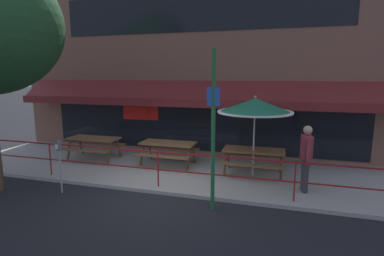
% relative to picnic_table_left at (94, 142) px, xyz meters
% --- Properties ---
extents(ground_plane, '(120.00, 120.00, 0.00)m').
position_rel_picnic_table_left_xyz_m(ground_plane, '(3.23, -2.18, -0.71)').
color(ground_plane, black).
extents(patio_deck, '(15.00, 4.00, 0.10)m').
position_rel_picnic_table_left_xyz_m(patio_deck, '(3.23, -0.18, -0.66)').
color(patio_deck, '#9E998E').
rests_on(patio_deck, ground).
extents(restaurant_building, '(15.00, 1.60, 7.54)m').
position_rel_picnic_table_left_xyz_m(restaurant_building, '(3.23, 2.04, 3.04)').
color(restaurant_building, brown).
rests_on(restaurant_building, ground).
extents(patio_railing, '(13.84, 0.04, 0.97)m').
position_rel_picnic_table_left_xyz_m(patio_railing, '(3.23, -1.88, 0.09)').
color(patio_railing, maroon).
rests_on(patio_railing, patio_deck).
extents(picnic_table_left, '(1.80, 1.42, 0.76)m').
position_rel_picnic_table_left_xyz_m(picnic_table_left, '(0.00, 0.00, 0.00)').
color(picnic_table_left, brown).
rests_on(picnic_table_left, patio_deck).
extents(picnic_table_centre, '(1.80, 1.42, 0.76)m').
position_rel_picnic_table_left_xyz_m(picnic_table_centre, '(2.79, 0.04, 0.00)').
color(picnic_table_centre, brown).
rests_on(picnic_table_centre, patio_deck).
extents(picnic_table_right, '(1.80, 1.42, 0.76)m').
position_rel_picnic_table_left_xyz_m(picnic_table_right, '(5.59, -0.14, 0.00)').
color(picnic_table_right, brown).
rests_on(picnic_table_right, patio_deck).
extents(patio_umbrella_right, '(2.14, 2.14, 2.38)m').
position_rel_picnic_table_left_xyz_m(patio_umbrella_right, '(5.59, -0.30, 1.47)').
color(patio_umbrella_right, '#B7B2A8').
rests_on(patio_umbrella_right, patio_deck).
extents(pedestrian_walking, '(0.28, 0.62, 1.71)m').
position_rel_picnic_table_left_xyz_m(pedestrian_walking, '(6.96, -1.15, 0.35)').
color(pedestrian_walking, '#333338').
rests_on(pedestrian_walking, patio_deck).
extents(parking_meter_near, '(0.15, 0.16, 1.42)m').
position_rel_picnic_table_left_xyz_m(parking_meter_near, '(0.88, -2.77, 0.44)').
color(parking_meter_near, gray).
rests_on(parking_meter_near, ground).
extents(street_sign_pole, '(0.28, 0.09, 3.61)m').
position_rel_picnic_table_left_xyz_m(street_sign_pole, '(4.88, -2.63, 1.15)').
color(street_sign_pole, '#1E6033').
rests_on(street_sign_pole, ground).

